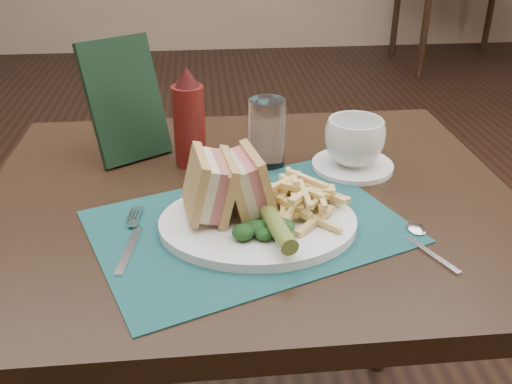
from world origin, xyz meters
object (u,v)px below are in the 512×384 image
(sandwich_half_a, at_px, (196,186))
(drinking_glass, at_px, (267,134))
(saucer, at_px, (352,166))
(coffee_cup, at_px, (354,142))
(table_bg_right, at_px, (461,14))
(placemat, at_px, (248,226))
(ketchup_bottle, at_px, (189,117))
(check_presenter, at_px, (125,100))
(plate, at_px, (258,223))
(table_main, at_px, (251,357))
(sandwich_half_b, at_px, (232,184))

(sandwich_half_a, xyz_separation_m, drinking_glass, (0.13, 0.20, -0.00))
(saucer, xyz_separation_m, coffee_cup, (0.00, 0.00, 0.05))
(table_bg_right, height_order, saucer, saucer)
(table_bg_right, relative_size, placemat, 1.98)
(ketchup_bottle, bearing_deg, check_presenter, 156.57)
(plate, xyz_separation_m, saucer, (0.20, 0.19, -0.00))
(table_main, bearing_deg, coffee_cup, 21.94)
(table_main, bearing_deg, saucer, 21.94)
(check_presenter, bearing_deg, placemat, -87.07)
(sandwich_half_b, xyz_separation_m, check_presenter, (-0.18, 0.27, 0.04))
(sandwich_half_b, relative_size, check_presenter, 0.43)
(coffee_cup, bearing_deg, plate, -135.26)
(table_main, height_order, sandwich_half_a, sandwich_half_a)
(table_bg_right, bearing_deg, check_presenter, -123.46)
(ketchup_bottle, distance_m, check_presenter, 0.13)
(sandwich_half_a, distance_m, drinking_glass, 0.24)
(plate, relative_size, coffee_cup, 2.76)
(plate, distance_m, coffee_cup, 0.28)
(sandwich_half_a, bearing_deg, drinking_glass, 49.79)
(drinking_glass, height_order, check_presenter, check_presenter)
(table_bg_right, distance_m, plate, 3.98)
(table_bg_right, xyz_separation_m, plate, (-1.89, -3.48, 0.38))
(table_bg_right, bearing_deg, sandwich_half_b, -119.08)
(placemat, distance_m, sandwich_half_b, 0.07)
(placemat, distance_m, coffee_cup, 0.29)
(table_main, height_order, plate, plate)
(sandwich_half_b, relative_size, drinking_glass, 0.76)
(placemat, xyz_separation_m, check_presenter, (-0.20, 0.29, 0.11))
(saucer, height_order, check_presenter, check_presenter)
(saucer, relative_size, check_presenter, 0.66)
(check_presenter, bearing_deg, drinking_glass, -49.19)
(drinking_glass, bearing_deg, coffee_cup, -8.27)
(table_main, xyz_separation_m, check_presenter, (-0.22, 0.18, 0.49))
(coffee_cup, xyz_separation_m, ketchup_bottle, (-0.30, 0.05, 0.04))
(table_bg_right, xyz_separation_m, drinking_glass, (-1.85, -3.27, 0.44))
(saucer, height_order, ketchup_bottle, ketchup_bottle)
(ketchup_bottle, bearing_deg, coffee_cup, -9.73)
(table_bg_right, relative_size, drinking_glass, 6.92)
(sandwich_half_a, bearing_deg, ketchup_bottle, 85.03)
(sandwich_half_b, bearing_deg, drinking_glass, 57.66)
(table_main, xyz_separation_m, ketchup_bottle, (-0.10, 0.13, 0.47))
(sandwich_half_a, xyz_separation_m, check_presenter, (-0.13, 0.28, 0.04))
(placemat, bearing_deg, check_presenter, 125.05)
(table_main, bearing_deg, check_presenter, 140.03)
(coffee_cup, distance_m, drinking_glass, 0.16)
(table_main, bearing_deg, sandwich_half_b, -110.67)
(ketchup_bottle, bearing_deg, placemat, -70.09)
(table_bg_right, bearing_deg, table_main, -119.30)
(placemat, relative_size, check_presenter, 1.99)
(table_bg_right, distance_m, ketchup_bottle, 3.83)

